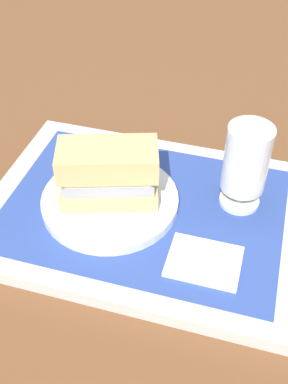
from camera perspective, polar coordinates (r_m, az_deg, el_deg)
ground_plane at (r=0.69m, az=0.00°, el=-3.06°), size 3.00×3.00×0.00m
tray at (r=0.68m, az=0.00°, el=-2.48°), size 0.44×0.32×0.02m
placemat at (r=0.68m, az=0.00°, el=-1.84°), size 0.38×0.27×0.00m
plate at (r=0.68m, az=-4.00°, el=-1.02°), size 0.19×0.19×0.01m
sandwich at (r=0.64m, az=-3.91°, el=2.23°), size 0.14×0.10×0.08m
beer_glass at (r=0.65m, az=11.83°, el=3.14°), size 0.06×0.06×0.12m
napkin_folded at (r=0.61m, az=7.06°, el=-8.09°), size 0.09×0.07×0.01m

